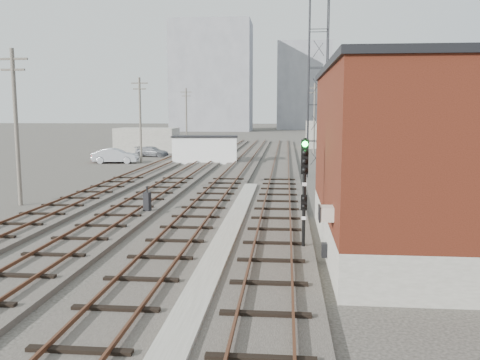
# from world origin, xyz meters

# --- Properties ---
(ground) EXTENTS (320.00, 320.00, 0.00)m
(ground) POSITION_xyz_m (0.00, 60.00, 0.00)
(ground) COLOR #282621
(ground) RESTS_ON ground
(track_right) EXTENTS (3.20, 90.00, 0.39)m
(track_right) POSITION_xyz_m (2.50, 39.00, 0.11)
(track_right) COLOR #332D28
(track_right) RESTS_ON ground
(track_mid_right) EXTENTS (3.20, 90.00, 0.39)m
(track_mid_right) POSITION_xyz_m (-1.50, 39.00, 0.11)
(track_mid_right) COLOR #332D28
(track_mid_right) RESTS_ON ground
(track_mid_left) EXTENTS (3.20, 90.00, 0.39)m
(track_mid_left) POSITION_xyz_m (-5.50, 39.00, 0.11)
(track_mid_left) COLOR #332D28
(track_mid_left) RESTS_ON ground
(track_left) EXTENTS (3.20, 90.00, 0.39)m
(track_left) POSITION_xyz_m (-9.50, 39.00, 0.11)
(track_left) COLOR #332D28
(track_left) RESTS_ON ground
(platform_curb) EXTENTS (0.90, 28.00, 0.26)m
(platform_curb) POSITION_xyz_m (0.50, 14.00, 0.13)
(platform_curb) COLOR gray
(platform_curb) RESTS_ON ground
(brick_building) EXTENTS (6.54, 12.20, 7.22)m
(brick_building) POSITION_xyz_m (7.50, 12.00, 3.63)
(brick_building) COLOR gray
(brick_building) RESTS_ON ground
(lattice_tower) EXTENTS (1.60, 1.60, 15.00)m
(lattice_tower) POSITION_xyz_m (5.50, 35.00, 7.50)
(lattice_tower) COLOR black
(lattice_tower) RESTS_ON ground
(utility_pole_left_a) EXTENTS (1.80, 0.24, 9.00)m
(utility_pole_left_a) POSITION_xyz_m (-12.50, 20.00, 4.80)
(utility_pole_left_a) COLOR #595147
(utility_pole_left_a) RESTS_ON ground
(utility_pole_left_b) EXTENTS (1.80, 0.24, 9.00)m
(utility_pole_left_b) POSITION_xyz_m (-12.50, 45.00, 4.80)
(utility_pole_left_b) COLOR #595147
(utility_pole_left_b) RESTS_ON ground
(utility_pole_left_c) EXTENTS (1.80, 0.24, 9.00)m
(utility_pole_left_c) POSITION_xyz_m (-12.50, 70.00, 4.80)
(utility_pole_left_c) COLOR #595147
(utility_pole_left_c) RESTS_ON ground
(utility_pole_right_a) EXTENTS (1.80, 0.24, 9.00)m
(utility_pole_right_a) POSITION_xyz_m (6.50, 28.00, 4.80)
(utility_pole_right_a) COLOR #595147
(utility_pole_right_a) RESTS_ON ground
(utility_pole_right_b) EXTENTS (1.80, 0.24, 9.00)m
(utility_pole_right_b) POSITION_xyz_m (6.50, 58.00, 4.80)
(utility_pole_right_b) COLOR #595147
(utility_pole_right_b) RESTS_ON ground
(apartment_left) EXTENTS (22.00, 14.00, 30.00)m
(apartment_left) POSITION_xyz_m (-18.00, 135.00, 15.00)
(apartment_left) COLOR gray
(apartment_left) RESTS_ON ground
(apartment_right) EXTENTS (16.00, 12.00, 26.00)m
(apartment_right) POSITION_xyz_m (8.00, 150.00, 13.00)
(apartment_right) COLOR gray
(apartment_right) RESTS_ON ground
(shed_left) EXTENTS (8.00, 5.00, 3.20)m
(shed_left) POSITION_xyz_m (-16.00, 60.00, 1.60)
(shed_left) COLOR gray
(shed_left) RESTS_ON ground
(shed_right) EXTENTS (6.00, 6.00, 4.00)m
(shed_right) POSITION_xyz_m (9.00, 70.00, 2.00)
(shed_right) COLOR gray
(shed_right) RESTS_ON ground
(signal_mast) EXTENTS (0.40, 0.42, 4.45)m
(signal_mast) POSITION_xyz_m (3.70, 11.58, 2.67)
(signal_mast) COLOR gray
(signal_mast) RESTS_ON ground
(switch_stand) EXTENTS (0.39, 0.39, 1.41)m
(switch_stand) POSITION_xyz_m (-4.37, 18.08, 0.67)
(switch_stand) COLOR black
(switch_stand) RESTS_ON ground
(site_trailer) EXTENTS (7.18, 3.71, 2.91)m
(site_trailer) POSITION_xyz_m (-5.60, 45.15, 1.47)
(site_trailer) COLOR white
(site_trailer) RESTS_ON ground
(car_red) EXTENTS (3.87, 2.30, 1.24)m
(car_red) POSITION_xyz_m (-16.28, 45.42, 0.62)
(car_red) COLOR maroon
(car_red) RESTS_ON ground
(car_silver) EXTENTS (4.91, 2.15, 1.57)m
(car_silver) POSITION_xyz_m (-15.05, 44.15, 0.79)
(car_silver) COLOR #B1B4B9
(car_silver) RESTS_ON ground
(car_grey) EXTENTS (4.46, 2.64, 1.21)m
(car_grey) POSITION_xyz_m (-13.29, 52.43, 0.61)
(car_grey) COLOR gray
(car_grey) RESTS_ON ground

